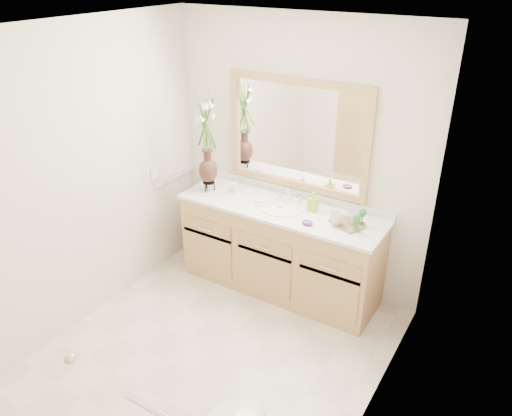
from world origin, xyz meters
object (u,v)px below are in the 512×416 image
Objects in this scene: soap_bottle at (313,202)px; tray at (347,224)px; tumbler at (234,187)px; flower_vase at (206,132)px.

soap_bottle is 0.57× the size of tray.
tumbler is at bearing -177.86° from soap_bottle.
soap_bottle is 0.37m from tray.
flower_vase is 9.40× the size of tumbler.
flower_vase is at bearing -153.45° from tray.
tumbler is (0.22, 0.10, -0.52)m from flower_vase.
tumbler is 0.78m from soap_bottle.
tray is (0.35, -0.09, -0.07)m from soap_bottle.
tumbler is 0.33× the size of tray.
tumbler is at bearing 25.20° from flower_vase.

